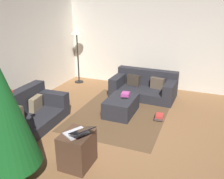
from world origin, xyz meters
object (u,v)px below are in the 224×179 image
Objects in this scene: christmas_tree at (1,110)px; couch_left at (27,114)px; couch_right at (144,87)px; corner_lamp at (77,35)px; side_table at (77,149)px; tv_remote at (125,98)px; ottoman at (121,106)px; laptop at (79,132)px; book_stack at (159,117)px; gift_box at (126,95)px.

couch_left is at bearing 32.04° from christmas_tree.
corner_lamp reaches higher than couch_right.
christmas_tree is 1.27m from side_table.
side_table is at bearing 87.92° from couch_right.
couch_right is 0.97× the size of corner_lamp.
ottoman is at bearing 68.87° from tv_remote.
ottoman is at bearing 1.23° from laptop.
tv_remote is 0.29× the size of side_table.
couch_left is at bearing 65.69° from side_table.
ottoman is 1.75× the size of laptop.
corner_lamp is at bearing 29.47° from laptop.
book_stack is 0.16× the size of corner_lamp.
corner_lamp reaches higher than book_stack.
gift_box is 0.12× the size of corner_lamp.
side_table reaches higher than tv_remote.
ottoman is at bearing -15.74° from christmas_tree.
couch_left is 1.79m from christmas_tree.
gift_box is at bearing -9.62° from tv_remote.
couch_right is at bearing -99.24° from corner_lamp.
couch_left reaches higher than ottoman.
ottoman is (-1.27, 0.21, -0.07)m from couch_right.
book_stack is (-0.11, -0.82, -0.37)m from gift_box.
corner_lamp is (0.36, 2.24, 1.23)m from couch_right.
tv_remote is (-0.00, -0.08, 0.20)m from ottoman.
laptop reaches higher than gift_box.
book_stack is (-1.25, -0.67, -0.20)m from couch_right.
couch_right is at bearing -2.97° from laptop.
christmas_tree reaches higher than ottoman.
christmas_tree is at bearing 148.47° from book_stack.
gift_box is 2.94m from christmas_tree.
christmas_tree is at bearing -163.27° from corner_lamp.
tv_remote is (-1.27, 0.14, 0.13)m from couch_right.
laptop is (-3.29, 0.17, 0.35)m from couch_right.
laptop is (-2.14, 0.01, 0.19)m from gift_box.
ottoman is 0.22m from tv_remote.
couch_right reaches higher than side_table.
tv_remote is at bearing -17.33° from christmas_tree.
gift_box is 0.91m from book_stack.
couch_right is 7.78× the size of gift_box.
tv_remote is at bearing -127.85° from corner_lamp.
corner_lamp is at bearing 60.86° from book_stack.
couch_left is 0.97× the size of couch_right.
book_stack is at bearing -22.32° from laptop.
couch_left is 2.04m from ottoman.
christmas_tree is 3.27m from book_stack.
corner_lamp is (3.65, 2.07, 0.88)m from laptop.
tv_remote reaches higher than ottoman.
couch_left is 7.53× the size of gift_box.
tv_remote is 0.08× the size of christmas_tree.
couch_left is 2.93× the size of side_table.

